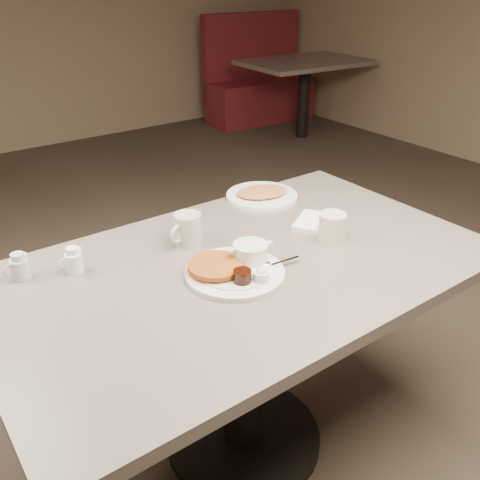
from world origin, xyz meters
TOP-DOWN VIEW (x-y plane):
  - room at (0.00, 0.00)m, footprint 7.04×8.04m
  - diner_table at (0.00, 0.00)m, footprint 1.50×0.90m
  - main_plate at (-0.05, -0.03)m, footprint 0.38×0.35m
  - coffee_mug_near at (0.33, -0.04)m, footprint 0.13×0.10m
  - napkin at (0.36, 0.06)m, footprint 0.20×0.19m
  - coffee_mug_far at (-0.07, 0.21)m, footprint 0.13×0.11m
  - creamer_left at (-0.57, 0.31)m, footprint 0.08×0.07m
  - creamer_right at (-0.43, 0.25)m, footprint 0.08×0.06m
  - hash_plate at (0.35, 0.36)m, footprint 0.34×0.34m
  - booth_back_right at (2.83, 3.47)m, footprint 1.27×1.46m

SIDE VIEW (x-z plane):
  - booth_back_right at x=2.83m, z-range -0.15..0.97m
  - diner_table at x=0.00m, z-range 0.21..0.96m
  - napkin at x=0.36m, z-range 0.75..0.77m
  - hash_plate at x=0.35m, z-range 0.75..0.78m
  - main_plate at x=-0.05m, z-range 0.74..0.81m
  - creamer_left at x=-0.57m, z-range 0.75..0.83m
  - creamer_right at x=-0.43m, z-range 0.75..0.83m
  - coffee_mug_near at x=0.33m, z-range 0.75..0.84m
  - coffee_mug_far at x=-0.07m, z-range 0.75..0.85m
  - room at x=0.00m, z-range -0.02..2.82m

